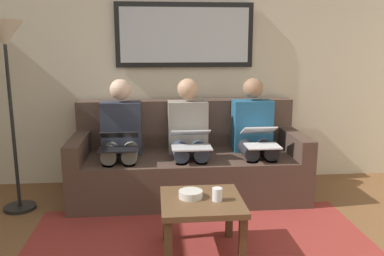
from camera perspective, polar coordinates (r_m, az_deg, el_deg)
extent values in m
cube|color=beige|center=(4.33, -1.12, 9.60)|extent=(6.00, 0.12, 2.60)
cube|color=#4C382D|center=(3.98, -0.47, -6.59)|extent=(2.20, 0.90, 0.42)
cube|color=#4C382D|center=(4.21, -0.88, 0.75)|extent=(2.20, 0.20, 0.48)
cube|color=#4C382D|center=(4.11, 13.99, -1.87)|extent=(0.14, 0.90, 0.20)
cube|color=#4C382D|center=(3.95, -15.56, -2.51)|extent=(0.14, 0.90, 0.20)
cube|color=black|center=(4.24, -1.04, 12.94)|extent=(1.41, 0.04, 0.65)
cube|color=#B2B7BC|center=(4.21, -1.01, 12.94)|extent=(1.31, 0.01, 0.55)
cube|color=brown|center=(2.84, 1.37, -10.35)|extent=(0.56, 0.56, 0.04)
cube|color=#4C331E|center=(2.75, 7.15, -16.00)|extent=(0.05, 0.05, 0.38)
cube|color=#4C331E|center=(2.70, -3.34, -16.54)|extent=(0.05, 0.05, 0.38)
cube|color=#4C331E|center=(3.18, 5.26, -11.99)|extent=(0.05, 0.05, 0.38)
cube|color=#4C331E|center=(3.13, -3.66, -12.34)|extent=(0.05, 0.05, 0.38)
cylinder|color=silver|center=(2.80, 3.57, -9.31)|extent=(0.07, 0.07, 0.09)
cylinder|color=beige|center=(2.85, -0.19, -9.30)|extent=(0.17, 0.17, 0.05)
cube|color=#235B84|center=(4.06, 8.43, 0.37)|extent=(0.38, 0.22, 0.50)
sphere|color=#997051|center=(4.00, 8.59, 5.56)|extent=(0.20, 0.20, 0.20)
cylinder|color=#232328|center=(3.93, 10.35, -2.79)|extent=(0.14, 0.42, 0.14)
cylinder|color=#232328|center=(3.88, 7.79, -2.88)|extent=(0.14, 0.42, 0.14)
cylinder|color=#232328|center=(3.81, 11.04, -7.66)|extent=(0.11, 0.11, 0.42)
cylinder|color=#232328|center=(3.77, 8.39, -7.80)|extent=(0.11, 0.11, 0.42)
cube|color=white|center=(3.69, 9.92, -2.51)|extent=(0.30, 0.23, 0.01)
cube|color=white|center=(3.81, 9.35, -0.33)|extent=(0.30, 0.21, 0.11)
cube|color=#A5C6EA|center=(3.81, 9.36, -0.28)|extent=(0.27, 0.18, 0.09)
cube|color=gray|center=(3.96, -0.60, 0.20)|extent=(0.38, 0.22, 0.50)
sphere|color=tan|center=(3.90, -0.61, 5.53)|extent=(0.20, 0.20, 0.20)
cylinder|color=#384256|center=(3.81, 1.02, -3.07)|extent=(0.14, 0.42, 0.14)
cylinder|color=#384256|center=(3.79, -1.69, -3.13)|extent=(0.14, 0.42, 0.14)
cylinder|color=#384256|center=(3.69, 1.36, -8.11)|extent=(0.11, 0.11, 0.42)
cylinder|color=#384256|center=(3.68, -1.46, -8.20)|extent=(0.11, 0.11, 0.42)
cube|color=silver|center=(3.58, -0.04, -2.79)|extent=(0.35, 0.21, 0.01)
cube|color=silver|center=(3.69, -0.25, -0.65)|extent=(0.35, 0.20, 0.09)
cube|color=#A5C6EA|center=(3.69, -0.24, -0.61)|extent=(0.32, 0.17, 0.07)
cube|color=#2D3342|center=(3.96, -9.87, 0.02)|extent=(0.38, 0.22, 0.50)
sphere|color=beige|center=(3.90, -10.06, 5.35)|extent=(0.20, 0.20, 0.20)
cylinder|color=gray|center=(3.79, -8.66, -3.26)|extent=(0.14, 0.42, 0.14)
cylinder|color=gray|center=(3.81, -11.37, -3.30)|extent=(0.14, 0.42, 0.14)
cylinder|color=gray|center=(3.68, -8.70, -8.33)|extent=(0.11, 0.11, 0.42)
cylinder|color=gray|center=(3.69, -11.52, -8.35)|extent=(0.11, 0.11, 0.42)
cube|color=black|center=(3.58, -10.32, -2.98)|extent=(0.33, 0.20, 0.01)
cube|color=black|center=(3.69, -10.19, -0.94)|extent=(0.33, 0.19, 0.10)
cube|color=#A5C6EA|center=(3.69, -10.20, -0.89)|extent=(0.30, 0.16, 0.08)
cylinder|color=black|center=(4.04, -23.04, -10.23)|extent=(0.28, 0.28, 0.03)
cylinder|color=black|center=(3.84, -23.92, 0.02)|extent=(0.03, 0.03, 1.50)
cone|color=beige|center=(3.77, -24.96, 12.00)|extent=(0.32, 0.32, 0.22)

